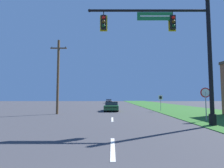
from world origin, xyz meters
TOP-DOWN VIEW (x-y plane):
  - grass_verge_right at (10.50, 30.00)m, footprint 10.00×110.00m
  - road_center_line at (0.00, 22.00)m, footprint 0.16×34.80m
  - signal_mast at (4.53, 10.84)m, footprint 8.26×0.47m
  - car_ahead at (-0.07, 22.90)m, footprint 1.95×4.33m
  - far_car at (-0.97, 52.76)m, footprint 1.82×4.25m
  - stop_sign at (7.13, 12.94)m, footprint 0.76×0.07m
  - route_sign_post at (6.22, 22.08)m, footprint 0.55×0.06m
  - utility_pole_near at (-5.94, 18.54)m, footprint 1.80×0.26m

SIDE VIEW (x-z plane):
  - road_center_line at x=0.00m, z-range 0.00..0.01m
  - grass_verge_right at x=10.50m, z-range 0.00..0.04m
  - far_car at x=-0.97m, z-range 0.01..1.20m
  - car_ahead at x=-0.07m, z-range 0.01..1.20m
  - route_sign_post at x=6.22m, z-range 0.51..2.54m
  - stop_sign at x=7.13m, z-range 0.61..3.12m
  - utility_pole_near at x=-5.94m, z-range 0.15..8.28m
  - signal_mast at x=4.53m, z-range 0.89..9.33m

